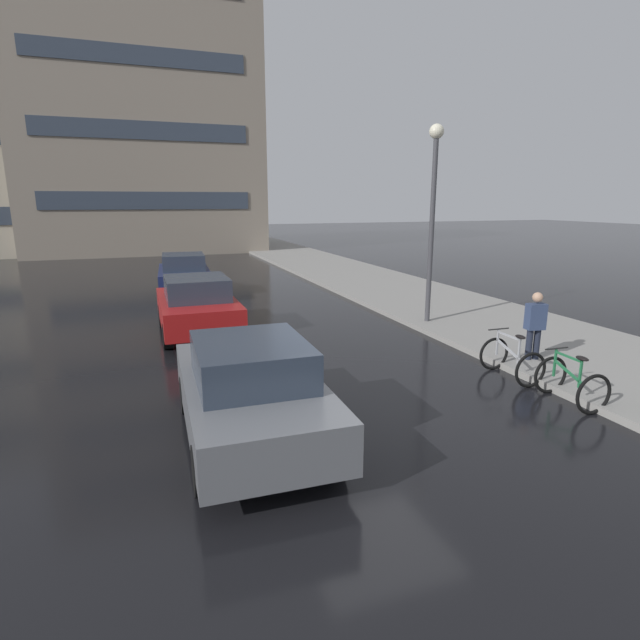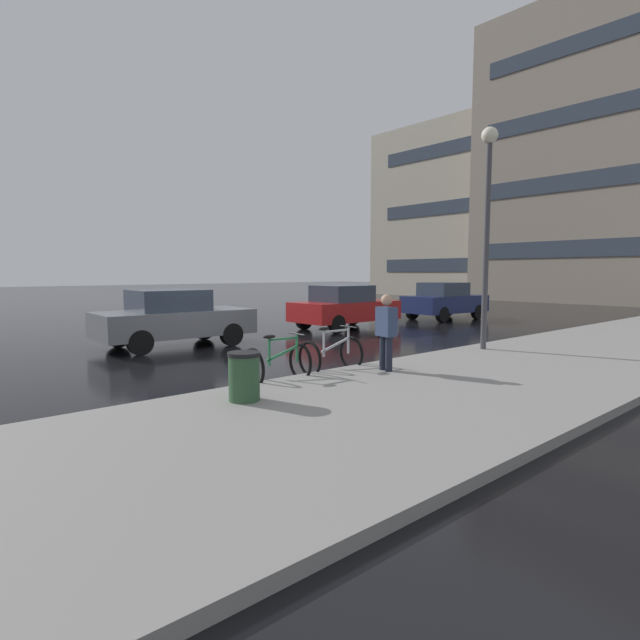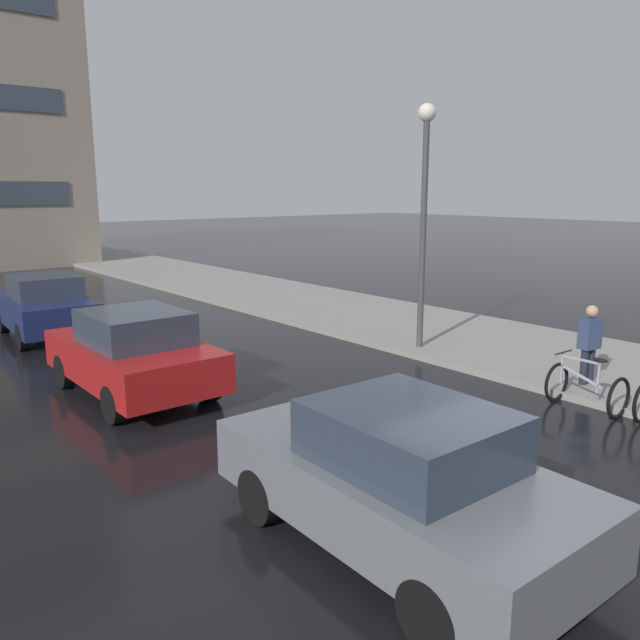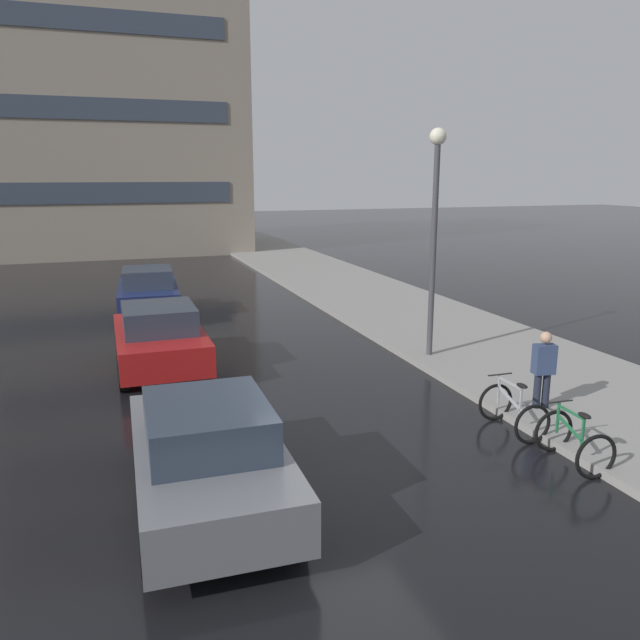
% 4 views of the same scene
% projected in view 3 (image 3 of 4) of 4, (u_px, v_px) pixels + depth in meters
% --- Properties ---
extents(ground_plane, '(140.00, 140.00, 0.00)m').
position_uv_depth(ground_plane, '(508.00, 484.00, 8.02)').
color(ground_plane, black).
extents(sidewalk_kerb, '(4.80, 60.00, 0.14)m').
position_uv_depth(sidewalk_kerb, '(342.00, 310.00, 19.30)').
color(sidewalk_kerb, gray).
rests_on(sidewalk_kerb, ground).
extents(bicycle_second, '(0.75, 1.20, 0.97)m').
position_uv_depth(bicycle_second, '(586.00, 388.00, 10.66)').
color(bicycle_second, black).
rests_on(bicycle_second, ground).
extents(car_grey, '(2.02, 4.19, 1.58)m').
position_uv_depth(car_grey, '(399.00, 477.00, 6.46)').
color(car_grey, slate).
rests_on(car_grey, ground).
extents(car_red, '(1.97, 3.96, 1.59)m').
position_uv_depth(car_red, '(134.00, 353.00, 11.40)').
color(car_red, '#AD1919').
rests_on(car_red, ground).
extents(car_navy, '(2.04, 3.96, 1.61)m').
position_uv_depth(car_navy, '(45.00, 306.00, 15.96)').
color(car_navy, navy).
rests_on(car_navy, ground).
extents(pedestrian, '(0.44, 0.31, 1.64)m').
position_uv_depth(pedestrian, '(589.00, 343.00, 11.58)').
color(pedestrian, '#1E2333').
rests_on(pedestrian, ground).
extents(streetlamp, '(0.40, 0.40, 5.56)m').
position_uv_depth(streetlamp, '(424.00, 193.00, 13.84)').
color(streetlamp, '#424247').
rests_on(streetlamp, ground).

